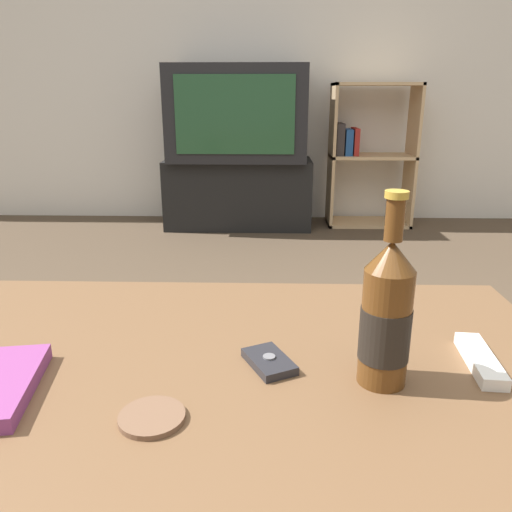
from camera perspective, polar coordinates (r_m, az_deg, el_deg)
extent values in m
cube|color=silver|center=(3.72, 0.16, 24.46)|extent=(8.00, 0.05, 2.60)
cube|color=brown|center=(0.80, -5.55, -14.68)|extent=(1.19, 0.80, 0.04)
cylinder|color=brown|center=(1.37, -27.00, -13.40)|extent=(0.07, 0.07, 0.43)
cylinder|color=brown|center=(1.29, 22.21, -14.63)|extent=(0.07, 0.07, 0.43)
cube|color=black|center=(3.48, -2.01, 7.22)|extent=(0.99, 0.42, 0.46)
cube|color=black|center=(3.42, -2.11, 15.98)|extent=(0.89, 0.54, 0.60)
cube|color=#234C2D|center=(3.14, -2.44, 15.80)|extent=(0.73, 0.01, 0.47)
cube|color=tan|center=(3.53, 8.62, 11.23)|extent=(0.02, 0.30, 0.95)
cube|color=tan|center=(3.64, 17.35, 10.82)|extent=(0.02, 0.30, 0.95)
cube|color=tan|center=(3.66, 12.54, 3.78)|extent=(0.57, 0.30, 0.02)
cube|color=tan|center=(3.57, 13.06, 11.06)|extent=(0.57, 0.30, 0.02)
cube|color=tan|center=(3.55, 13.61, 18.55)|extent=(0.57, 0.30, 0.02)
cube|color=#2D2828|center=(3.52, 9.46, 13.06)|extent=(0.05, 0.21, 0.21)
cube|color=navy|center=(3.53, 10.41, 12.71)|extent=(0.05, 0.21, 0.17)
cube|color=maroon|center=(3.54, 11.22, 12.73)|extent=(0.03, 0.21, 0.18)
cylinder|color=#563314|center=(0.76, 14.54, -7.93)|extent=(0.07, 0.07, 0.18)
cylinder|color=black|center=(0.76, 14.49, -8.53)|extent=(0.07, 0.07, 0.08)
cone|color=#563314|center=(0.72, 15.23, 0.03)|extent=(0.07, 0.07, 0.04)
cylinder|color=#563314|center=(0.71, 15.57, 4.02)|extent=(0.03, 0.03, 0.06)
cylinder|color=#B79333|center=(0.70, 15.80, 6.78)|extent=(0.03, 0.03, 0.01)
cube|color=#232328|center=(0.81, 1.50, -11.96)|extent=(0.09, 0.11, 0.01)
cylinder|color=slate|center=(0.81, 1.51, -11.44)|extent=(0.02, 0.02, 0.00)
cube|color=white|center=(0.89, 24.24, -10.77)|extent=(0.05, 0.15, 0.02)
cylinder|color=brown|center=(0.71, -11.81, -17.59)|extent=(0.09, 0.09, 0.01)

